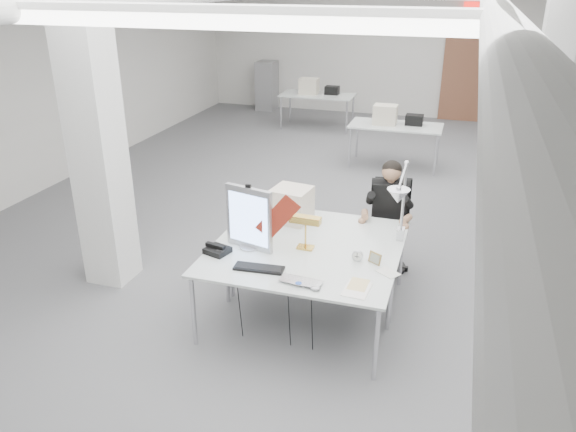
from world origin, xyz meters
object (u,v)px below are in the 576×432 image
at_px(desk_phone, 217,250).
at_px(architect_lamp, 400,212).
at_px(desk_main, 294,268).
at_px(office_chair, 388,228).
at_px(seated_person, 390,199).
at_px(beige_monitor, 292,204).
at_px(laptop, 299,285).
at_px(bankers_lamp, 306,233).
at_px(monitor, 249,218).

relative_size(desk_phone, architect_lamp, 0.27).
distance_m(desk_main, desk_phone, 0.78).
bearing_deg(office_chair, desk_main, -120.25).
height_order(seated_person, beige_monitor, seated_person).
height_order(desk_main, laptop, laptop).
distance_m(office_chair, bankers_lamp, 1.43).
bearing_deg(architect_lamp, desk_main, -120.02).
relative_size(desk_main, beige_monitor, 4.67).
height_order(bankers_lamp, beige_monitor, beige_monitor).
xyz_separation_m(office_chair, desk_phone, (-1.41, -1.57, 0.26)).
height_order(office_chair, bankers_lamp, bankers_lamp).
bearing_deg(seated_person, monitor, -140.11).
distance_m(monitor, architect_lamp, 1.42).
bearing_deg(bankers_lamp, desk_main, -86.96).
xyz_separation_m(office_chair, bankers_lamp, (-0.64, -1.22, 0.40)).
distance_m(bankers_lamp, beige_monitor, 0.69).
bearing_deg(desk_phone, bankers_lamp, 40.75).
bearing_deg(beige_monitor, monitor, -96.07).
height_order(desk_main, monitor, monitor).
height_order(desk_main, seated_person, seated_person).
distance_m(desk_main, architect_lamp, 1.13).
bearing_deg(desk_main, office_chair, 68.56).
height_order(seated_person, architect_lamp, architect_lamp).
height_order(monitor, bankers_lamp, monitor).
bearing_deg(desk_phone, seated_person, 63.50).
bearing_deg(architect_lamp, office_chair, 125.71).
relative_size(desk_phone, beige_monitor, 0.56).
bearing_deg(bankers_lamp, office_chair, 64.93).
bearing_deg(office_chair, seated_person, -98.81).
height_order(laptop, desk_phone, desk_phone).
xyz_separation_m(desk_main, office_chair, (0.64, 1.62, -0.22)).
xyz_separation_m(bankers_lamp, architect_lamp, (0.85, 0.23, 0.24)).
height_order(seated_person, monitor, monitor).
bearing_deg(beige_monitor, bankers_lamp, -53.31).
xyz_separation_m(monitor, architect_lamp, (1.37, 0.37, 0.09)).
height_order(desk_main, bankers_lamp, bankers_lamp).
bearing_deg(desk_phone, desk_main, 12.71).
xyz_separation_m(monitor, laptop, (0.66, -0.56, -0.30)).
relative_size(laptop, desk_phone, 1.72).
bearing_deg(laptop, seated_person, 80.46).
bearing_deg(desk_main, beige_monitor, 108.25).
relative_size(bankers_lamp, beige_monitor, 0.84).
bearing_deg(beige_monitor, architect_lamp, -9.51).
xyz_separation_m(desk_phone, architect_lamp, (1.62, 0.58, 0.38)).
relative_size(office_chair, architect_lamp, 1.29).
bearing_deg(beige_monitor, seated_person, 38.58).
height_order(beige_monitor, architect_lamp, architect_lamp).
bearing_deg(desk_phone, office_chair, 64.42).
relative_size(monitor, bankers_lamp, 1.91).
relative_size(desk_main, monitor, 2.89).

